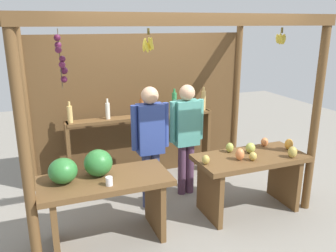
% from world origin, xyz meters
% --- Properties ---
extents(ground_plane, '(12.00, 12.00, 0.00)m').
position_xyz_m(ground_plane, '(0.00, 0.00, 0.00)').
color(ground_plane, gray).
rests_on(ground_plane, ground).
extents(market_stall, '(3.36, 1.88, 2.37)m').
position_xyz_m(market_stall, '(-0.00, 0.43, 1.37)').
color(market_stall, brown).
rests_on(market_stall, ground).
extents(fruit_counter_left, '(1.36, 0.64, 1.01)m').
position_xyz_m(fruit_counter_left, '(-0.96, -0.64, 0.64)').
color(fruit_counter_left, brown).
rests_on(fruit_counter_left, ground).
extents(fruit_counter_right, '(1.38, 0.64, 0.87)m').
position_xyz_m(fruit_counter_right, '(0.90, -0.66, 0.55)').
color(fruit_counter_right, brown).
rests_on(fruit_counter_right, ground).
extents(bottle_shelf_unit, '(2.16, 0.22, 1.36)m').
position_xyz_m(bottle_shelf_unit, '(-0.07, 0.66, 0.79)').
color(bottle_shelf_unit, brown).
rests_on(bottle_shelf_unit, ground).
extents(vendor_man, '(0.48, 0.21, 1.56)m').
position_xyz_m(vendor_man, '(-0.21, -0.13, 0.93)').
color(vendor_man, navy).
rests_on(vendor_man, ground).
extents(vendor_woman, '(0.48, 0.21, 1.52)m').
position_xyz_m(vendor_woman, '(0.35, 0.04, 0.91)').
color(vendor_woman, '#4B2F46').
rests_on(vendor_woman, ground).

